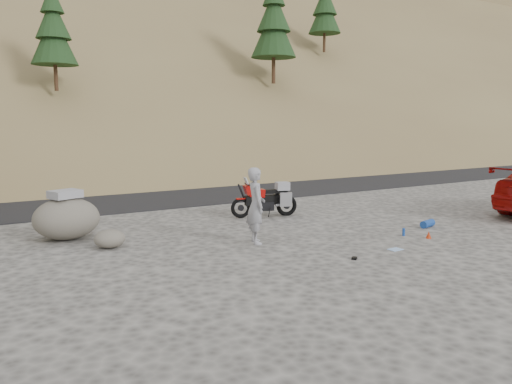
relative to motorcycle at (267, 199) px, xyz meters
The scene contains 12 objects.
ground 2.86m from the motorcycle, 90.61° to the right, with size 140.00×140.00×0.00m, color #484642.
road 6.21m from the motorcycle, 90.28° to the left, with size 120.00×7.00×0.05m, color black.
hillside 39.50m from the motorcycle, 90.12° to the left, with size 120.00×73.00×46.72m.
motorcycle is the anchor object (origin of this frame).
man 3.37m from the motorcycle, 126.51° to the right, with size 0.66×0.43×1.80m, color gray.
boulder 5.76m from the motorcycle, behind, with size 1.78×1.58×1.20m.
small_rock 5.27m from the motorcycle, 164.89° to the right, with size 0.73×0.66×0.42m.
gear_blue_mat 4.61m from the motorcycle, 50.20° to the right, with size 0.20×0.20×0.50m, color navy.
gear_bottle 4.26m from the motorcycle, 67.72° to the right, with size 0.07×0.07×0.19m, color navy.
gear_funnel 4.86m from the motorcycle, 66.58° to the right, with size 0.14×0.14×0.18m, color #B62D0C.
gear_glove_b 5.06m from the motorcycle, 100.63° to the right, with size 0.14×0.10×0.05m, color black.
gear_blue_cloth 4.85m from the motorcycle, 85.26° to the right, with size 0.31×0.23×0.01m, color #90B2DE.
Camera 1 is at (-7.81, -9.79, 2.85)m, focal length 35.00 mm.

